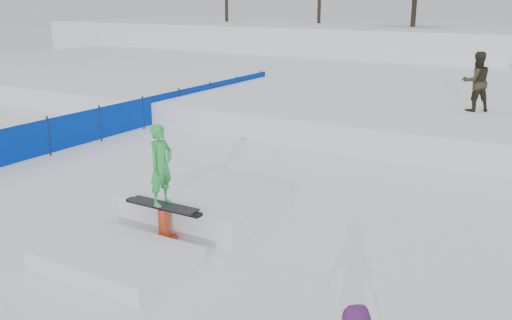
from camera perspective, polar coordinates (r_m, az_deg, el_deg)
The scene contains 6 objects.
ground at distance 10.28m, azimuth -8.18°, elevation -8.18°, with size 120.00×120.00×0.00m, color white.
snow_berm at distance 37.84m, azimuth 21.81°, elevation 10.38°, with size 60.00×14.00×2.40m, color white.
snow_midrise at distance 24.30m, azimuth 16.11°, elevation 6.44°, with size 50.00×18.00×0.80m, color white.
safety_fence at distance 18.99m, azimuth -11.22°, elevation 4.68°, with size 0.05×16.00×1.10m.
walker_olive at distance 18.69m, azimuth 21.16°, elevation 7.33°, with size 0.88×0.69×1.81m, color #2A2618.
jib_rail_feature at distance 10.70m, azimuth -7.22°, elevation -5.39°, with size 2.60×4.40×2.11m.
Camera 1 is at (5.97, -7.25, 4.19)m, focal length 40.00 mm.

